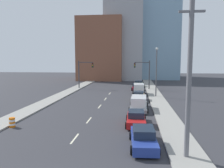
# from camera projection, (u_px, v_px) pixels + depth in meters

# --- Properties ---
(sidewalk_left) EXTENTS (2.61, 92.68, 0.16)m
(sidewalk_left) POSITION_uv_depth(u_px,v_px,m) (83.00, 85.00, 56.50)
(sidewalk_left) COLOR gray
(sidewalk_left) RESTS_ON ground
(sidewalk_right) EXTENTS (2.61, 92.68, 0.16)m
(sidewalk_right) POSITION_uv_depth(u_px,v_px,m) (150.00, 86.00, 54.65)
(sidewalk_right) COLOR gray
(sidewalk_right) RESTS_ON ground
(lane_stripe_at_9m) EXTENTS (0.16, 2.40, 0.01)m
(lane_stripe_at_9m) POSITION_uv_depth(u_px,v_px,m) (75.00, 138.00, 18.24)
(lane_stripe_at_9m) COLOR beige
(lane_stripe_at_9m) RESTS_ON ground
(lane_stripe_at_14m) EXTENTS (0.16, 2.40, 0.01)m
(lane_stripe_at_14m) POSITION_uv_depth(u_px,v_px,m) (89.00, 120.00, 23.76)
(lane_stripe_at_14m) COLOR beige
(lane_stripe_at_14m) RESTS_ON ground
(lane_stripe_at_21m) EXTENTS (0.16, 2.40, 0.01)m
(lane_stripe_at_21m) POSITION_uv_depth(u_px,v_px,m) (100.00, 106.00, 30.77)
(lane_stripe_at_21m) COLOR beige
(lane_stripe_at_21m) RESTS_ON ground
(lane_stripe_at_27m) EXTENTS (0.16, 2.40, 0.01)m
(lane_stripe_at_27m) POSITION_uv_depth(u_px,v_px,m) (105.00, 99.00, 36.56)
(lane_stripe_at_27m) COLOR beige
(lane_stripe_at_27m) RESTS_ON ground
(lane_stripe_at_33m) EXTENTS (0.16, 2.40, 0.01)m
(lane_stripe_at_33m) POSITION_uv_depth(u_px,v_px,m) (110.00, 94.00, 42.42)
(lane_stripe_at_33m) COLOR beige
(lane_stripe_at_33m) RESTS_ON ground
(building_brick_left) EXTENTS (14.00, 16.00, 19.64)m
(building_brick_left) POSITION_uv_depth(u_px,v_px,m) (102.00, 50.00, 72.78)
(building_brick_left) COLOR brown
(building_brick_left) RESTS_ON ground
(building_office_center) EXTENTS (12.00, 20.00, 25.71)m
(building_office_center) POSITION_uv_depth(u_px,v_px,m) (124.00, 41.00, 75.62)
(building_office_center) COLOR #99999E
(building_office_center) RESTS_ON ground
(building_glass_right) EXTENTS (13.00, 20.00, 41.41)m
(building_glass_right) POSITION_uv_depth(u_px,v_px,m) (158.00, 20.00, 77.45)
(building_glass_right) COLOR #7A9EB7
(building_glass_right) RESTS_ON ground
(traffic_signal_left) EXTENTS (3.49, 0.35, 6.36)m
(traffic_signal_left) POSITION_uv_depth(u_px,v_px,m) (83.00, 71.00, 49.36)
(traffic_signal_left) COLOR #38383D
(traffic_signal_left) RESTS_ON ground
(traffic_signal_right) EXTENTS (3.49, 0.35, 6.36)m
(traffic_signal_right) POSITION_uv_depth(u_px,v_px,m) (145.00, 71.00, 47.85)
(traffic_signal_right) COLOR #38383D
(traffic_signal_right) RESTS_ON ground
(utility_pole_right_near) EXTENTS (1.60, 0.32, 10.34)m
(utility_pole_right_near) POSITION_uv_depth(u_px,v_px,m) (189.00, 80.00, 13.96)
(utility_pole_right_near) COLOR slate
(utility_pole_right_near) RESTS_ON ground
(traffic_barrel) EXTENTS (0.56, 0.56, 0.95)m
(traffic_barrel) POSITION_uv_depth(u_px,v_px,m) (12.00, 122.00, 21.28)
(traffic_barrel) COLOR orange
(traffic_barrel) RESTS_ON ground
(street_lamp) EXTENTS (0.44, 0.44, 8.64)m
(street_lamp) POSITION_uv_depth(u_px,v_px,m) (156.00, 69.00, 37.99)
(street_lamp) COLOR #4C4C51
(street_lamp) RESTS_ON ground
(sedan_blue) EXTENTS (2.24, 4.80, 1.48)m
(sedan_blue) POSITION_uv_depth(u_px,v_px,m) (143.00, 138.00, 16.51)
(sedan_blue) COLOR navy
(sedan_blue) RESTS_ON ground
(sedan_red) EXTENTS (2.11, 4.53, 1.44)m
(sedan_red) POSITION_uv_depth(u_px,v_px,m) (136.00, 118.00, 22.04)
(sedan_red) COLOR red
(sedan_red) RESTS_ON ground
(box_truck_gray) EXTENTS (2.60, 5.94, 1.81)m
(box_truck_gray) POSITION_uv_depth(u_px,v_px,m) (139.00, 103.00, 28.47)
(box_truck_gray) COLOR slate
(box_truck_gray) RESTS_ON ground
(sedan_tan) EXTENTS (2.23, 4.43, 1.49)m
(sedan_tan) POSITION_uv_depth(u_px,v_px,m) (139.00, 96.00, 35.06)
(sedan_tan) COLOR tan
(sedan_tan) RESTS_ON ground
(box_truck_black) EXTENTS (2.36, 5.59, 2.08)m
(box_truck_black) POSITION_uv_depth(u_px,v_px,m) (139.00, 90.00, 40.93)
(box_truck_black) COLOR black
(box_truck_black) RESTS_ON ground
(sedan_maroon) EXTENTS (2.22, 4.29, 1.40)m
(sedan_maroon) POSITION_uv_depth(u_px,v_px,m) (137.00, 87.00, 47.26)
(sedan_maroon) COLOR maroon
(sedan_maroon) RESTS_ON ground
(sedan_green) EXTENTS (2.32, 4.43, 1.52)m
(sedan_green) POSITION_uv_depth(u_px,v_px,m) (139.00, 84.00, 52.55)
(sedan_green) COLOR #1E6033
(sedan_green) RESTS_ON ground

